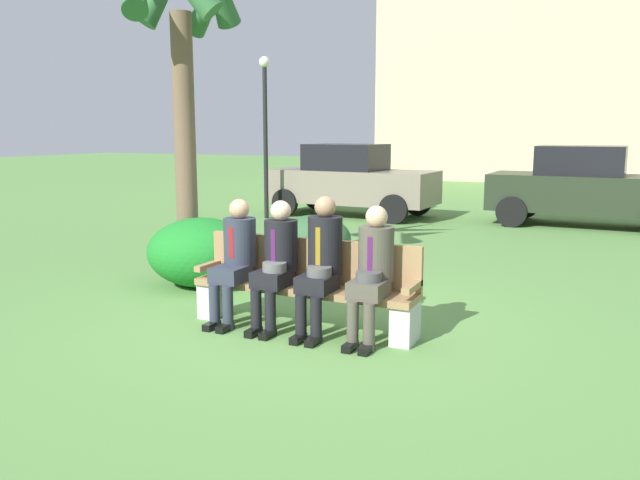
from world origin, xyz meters
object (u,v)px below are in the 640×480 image
at_px(building_backdrop, 567,43).
at_px(shrub_near_bench, 314,239).
at_px(seated_man_leftmost, 236,254).
at_px(parked_car_far, 585,187).
at_px(seated_man_centerright, 321,259).
at_px(palm_tree_tall, 183,21).
at_px(seated_man_centerleft, 277,258).
at_px(street_lamp, 265,121).
at_px(seated_man_rightmost, 372,267).
at_px(park_bench, 306,285).
at_px(parked_car_near, 350,180).
at_px(shrub_mid_lawn, 201,252).

bearing_deg(building_backdrop, shrub_near_bench, -94.89).
xyz_separation_m(seated_man_leftmost, parked_car_far, (2.94, 8.87, 0.12)).
relative_size(seated_man_centerright, parked_car_far, 0.34).
height_order(seated_man_leftmost, palm_tree_tall, palm_tree_tall).
relative_size(seated_man_centerleft, shrub_near_bench, 1.12).
bearing_deg(shrub_near_bench, street_lamp, 127.86).
xyz_separation_m(seated_man_centerleft, parked_car_far, (2.45, 8.88, 0.12)).
bearing_deg(seated_man_rightmost, seated_man_leftmost, 179.80).
xyz_separation_m(park_bench, shrub_near_bench, (-1.35, 3.03, -0.08)).
height_order(seated_man_centerright, parked_car_near, parked_car_near).
xyz_separation_m(seated_man_rightmost, street_lamp, (-5.25, 7.19, 1.49)).
bearing_deg(street_lamp, parked_car_far, 14.17).
distance_m(seated_man_leftmost, parked_car_far, 9.35).
xyz_separation_m(parked_car_far, street_lamp, (-6.67, -1.68, 1.37)).
bearing_deg(seated_man_rightmost, parked_car_far, 80.89).
distance_m(park_bench, seated_man_rightmost, 0.83).
bearing_deg(shrub_near_bench, seated_man_centerright, -63.31).
xyz_separation_m(shrub_near_bench, shrub_mid_lawn, (-0.65, -2.01, 0.08)).
bearing_deg(park_bench, seated_man_centerright, -29.02).
relative_size(shrub_near_bench, street_lamp, 0.32).
distance_m(palm_tree_tall, shrub_near_bench, 3.62).
xyz_separation_m(palm_tree_tall, building_backdrop, (2.87, 22.65, 2.23)).
height_order(shrub_mid_lawn, parked_car_far, parked_car_far).
bearing_deg(shrub_near_bench, parked_car_far, 58.18).
distance_m(seated_man_centerright, building_backdrop, 24.63).
relative_size(shrub_near_bench, shrub_mid_lawn, 0.81).
distance_m(park_bench, seated_man_leftmost, 0.81).
bearing_deg(shrub_mid_lawn, park_bench, -26.98).
xyz_separation_m(shrub_mid_lawn, street_lamp, (-2.48, 6.04, 1.77)).
xyz_separation_m(seated_man_centerright, shrub_near_bench, (-1.59, 3.16, -0.39)).
bearing_deg(parked_car_near, building_backdrop, 78.03).
xyz_separation_m(seated_man_rightmost, parked_car_near, (-3.67, 8.40, 0.12)).
height_order(seated_man_centerleft, seated_man_centerright, seated_man_centerright).
height_order(seated_man_leftmost, shrub_mid_lawn, seated_man_leftmost).
distance_m(palm_tree_tall, parked_car_far, 9.07).
distance_m(seated_man_centerleft, seated_man_centerright, 0.49).
bearing_deg(seated_man_leftmost, park_bench, 9.91).
relative_size(seated_man_leftmost, seated_man_centerright, 0.95).
bearing_deg(parked_car_near, street_lamp, -142.75).
distance_m(seated_man_centerleft, shrub_near_bench, 3.37).
bearing_deg(building_backdrop, seated_man_rightmost, -89.23).
bearing_deg(seated_man_rightmost, shrub_mid_lawn, 157.33).
height_order(seated_man_rightmost, building_backdrop, building_backdrop).
distance_m(seated_man_leftmost, seated_man_centerleft, 0.49).
distance_m(seated_man_centerright, parked_car_far, 9.09).
distance_m(seated_man_rightmost, parked_car_near, 9.16).
bearing_deg(parked_car_far, seated_man_rightmost, -99.11).
height_order(seated_man_centerleft, shrub_mid_lawn, seated_man_centerleft).
relative_size(palm_tree_tall, building_backdrop, 0.33).
distance_m(park_bench, parked_car_far, 9.02).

